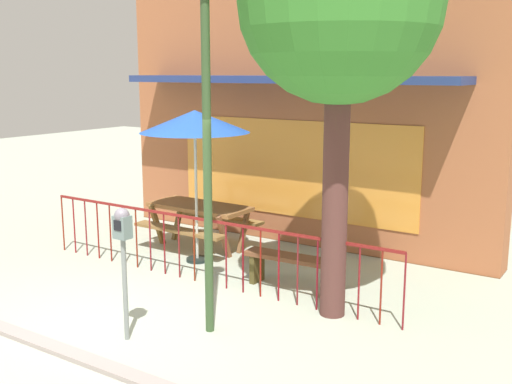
{
  "coord_description": "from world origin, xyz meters",
  "views": [
    {
      "loc": [
        5.28,
        -4.79,
        3.01
      ],
      "look_at": [
        0.67,
        2.23,
        1.35
      ],
      "focal_mm": 42.65,
      "sensor_mm": 36.0,
      "label": 1
    }
  ],
  "objects": [
    {
      "name": "parking_meter_near",
      "position": [
        0.46,
        -0.15,
        1.19
      ],
      "size": [
        0.18,
        0.17,
        1.54
      ],
      "color": "slate",
      "rests_on": "ground"
    },
    {
      "name": "ground",
      "position": [
        0.0,
        0.0,
        0.0
      ],
      "size": [
        40.0,
        40.0,
        0.0
      ],
      "primitive_type": "plane",
      "color": "#A4AE9B"
    },
    {
      "name": "pub_storefront",
      "position": [
        0.0,
        4.62,
        2.72
      ],
      "size": [
        7.19,
        1.34,
        5.47
      ],
      "color": "brown",
      "rests_on": "ground"
    },
    {
      "name": "patio_bench",
      "position": [
        1.2,
        2.34,
        0.35
      ],
      "size": [
        1.42,
        0.4,
        0.48
      ],
      "color": "brown",
      "rests_on": "ground"
    },
    {
      "name": "picnic_table_left",
      "position": [
        -1.14,
        3.22,
        0.61
      ],
      "size": [
        1.82,
        1.39,
        0.79
      ],
      "color": "brown",
      "rests_on": "ground"
    },
    {
      "name": "street_tree",
      "position": [
        2.1,
        1.81,
        3.77
      ],
      "size": [
        2.39,
        2.39,
        5.01
      ],
      "color": "#512E29",
      "rests_on": "ground"
    },
    {
      "name": "street_lamp",
      "position": [
        1.11,
        0.56,
        2.64
      ],
      "size": [
        0.28,
        0.28,
        4.07
      ],
      "color": "#314A27",
      "rests_on": "ground"
    },
    {
      "name": "curb_edge",
      "position": [
        0.0,
        -0.79,
        0.0
      ],
      "size": [
        10.07,
        0.2,
        0.11
      ],
      "primitive_type": "cube",
      "color": "gray",
      "rests_on": "ground"
    },
    {
      "name": "patio_umbrella",
      "position": [
        -0.71,
        2.6,
        2.25
      ],
      "size": [
        1.72,
        1.72,
        2.44
      ],
      "color": "black",
      "rests_on": "ground"
    },
    {
      "name": "patio_fence_front",
      "position": [
        0.0,
        1.83,
        0.66
      ],
      "size": [
        6.06,
        0.04,
        0.97
      ],
      "color": "maroon",
      "rests_on": "ground"
    }
  ]
}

